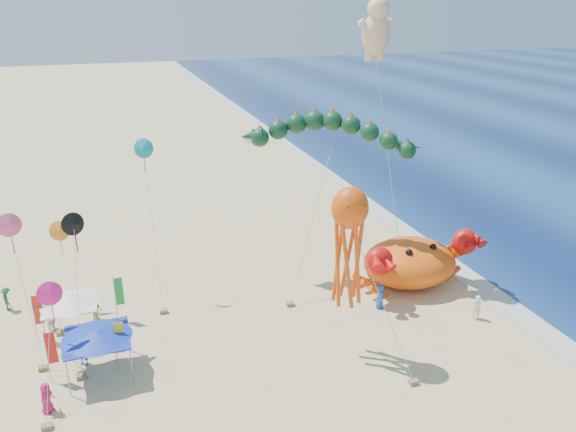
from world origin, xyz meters
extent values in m
plane|color=#D1B784|center=(0.00, 0.00, 0.00)|extent=(320.00, 320.00, 0.00)
plane|color=silver|center=(12.00, 0.00, 0.01)|extent=(320.00, 320.00, 0.00)
ellipsoid|color=#F0550C|center=(7.36, 2.29, 1.64)|extent=(7.44, 6.39, 3.28)
sphere|color=#B90C0B|center=(3.69, 0.91, 3.09)|extent=(1.95, 1.95, 1.95)
sphere|color=black|center=(6.33, 1.14, 3.09)|extent=(0.50, 0.50, 0.50)
sphere|color=#B90C0B|center=(11.02, 0.91, 3.09)|extent=(1.95, 1.95, 1.95)
sphere|color=black|center=(8.39, 1.14, 3.09)|extent=(0.50, 0.50, 0.50)
cone|color=#0D331B|center=(-3.09, 5.76, 10.42)|extent=(1.67, 1.23, 1.37)
cylinder|color=#B2B2B2|center=(0.33, 3.83, 4.95)|extent=(4.44, 3.90, 9.62)
cube|color=olive|center=(-1.87, 1.91, 0.12)|extent=(0.50, 0.35, 0.25)
ellipsoid|color=#F6BE96|center=(5.29, 5.42, 17.14)|extent=(1.90, 1.56, 2.79)
sphere|color=#F6BE96|center=(5.29, 5.25, 18.77)|extent=(1.46, 1.46, 1.46)
ellipsoid|color=red|center=(5.29, 5.33, 19.29)|extent=(0.94, 0.94, 0.66)
cylinder|color=#B2B2B2|center=(6.46, 4.52, 8.09)|extent=(2.41, 1.86, 15.89)
cube|color=olive|center=(7.64, 3.61, 0.12)|extent=(0.50, 0.35, 0.25)
ellipsoid|color=#ED4E0C|center=(-0.53, -3.92, 8.97)|extent=(2.05, 1.84, 2.36)
cylinder|color=#B2B2B2|center=(0.60, -5.96, 4.22)|extent=(2.31, 4.14, 8.16)
cube|color=olive|center=(1.73, -8.01, 0.12)|extent=(0.50, 0.35, 0.25)
cylinder|color=gray|center=(-15.72, -3.07, 1.10)|extent=(0.06, 0.06, 2.20)
cylinder|color=gray|center=(-12.55, -3.07, 1.10)|extent=(0.06, 0.06, 2.20)
cylinder|color=gray|center=(-15.72, 0.10, 1.10)|extent=(0.06, 0.06, 2.20)
cylinder|color=gray|center=(-12.55, 0.10, 1.10)|extent=(0.06, 0.06, 2.20)
cube|color=#122CA5|center=(-14.14, -1.48, 2.24)|extent=(3.41, 3.41, 0.08)
cone|color=#122CA5|center=(-14.14, -1.48, 2.48)|extent=(3.75, 3.75, 0.45)
cylinder|color=gray|center=(-17.06, 1.47, 1.10)|extent=(0.06, 0.06, 2.20)
cylinder|color=gray|center=(-14.19, 1.47, 1.10)|extent=(0.06, 0.06, 2.20)
cylinder|color=gray|center=(-17.06, 4.34, 1.10)|extent=(0.06, 0.06, 2.20)
cylinder|color=gray|center=(-14.19, 4.34, 1.10)|extent=(0.06, 0.06, 2.20)
cube|color=silver|center=(-15.63, 2.90, 2.24)|extent=(3.11, 3.11, 0.08)
cone|color=silver|center=(-15.63, 2.90, 2.48)|extent=(3.42, 3.42, 0.45)
cylinder|color=gray|center=(-13.26, -1.65, 1.60)|extent=(0.05, 0.05, 3.20)
cube|color=yellow|center=(-12.98, -1.65, 2.10)|extent=(0.50, 0.04, 1.90)
cylinder|color=gray|center=(-16.75, -1.47, 1.60)|extent=(0.05, 0.05, 3.20)
cube|color=red|center=(-16.47, -1.47, 2.10)|extent=(0.50, 0.04, 1.90)
cylinder|color=gray|center=(-17.68, 2.95, 1.60)|extent=(0.05, 0.05, 3.20)
cube|color=red|center=(-17.40, 2.95, 2.10)|extent=(0.50, 0.04, 1.90)
cylinder|color=gray|center=(-12.98, 3.72, 1.60)|extent=(0.05, 0.05, 3.20)
cube|color=green|center=(-12.70, 3.72, 2.10)|extent=(0.50, 0.04, 1.90)
imported|color=#216327|center=(-19.81, 7.51, 0.82)|extent=(0.88, 1.18, 1.64)
imported|color=#1C33A8|center=(-15.03, -0.43, 0.90)|extent=(0.79, 0.75, 1.81)
imported|color=white|center=(8.97, -3.47, 0.84)|extent=(0.67, 0.50, 1.68)
imported|color=#BD1E55|center=(-16.76, -3.94, 0.84)|extent=(0.91, 0.98, 1.68)
imported|color=#1A499B|center=(3.72, -0.25, 0.86)|extent=(0.72, 0.94, 1.71)
imported|color=yellow|center=(-14.29, 4.29, 0.83)|extent=(0.99, 0.95, 1.66)
imported|color=silver|center=(-16.97, 4.10, 0.88)|extent=(1.07, 1.00, 1.76)
cone|color=orange|center=(-15.92, 6.91, 5.38)|extent=(1.30, 0.51, 1.32)
cylinder|color=#B2B2B2|center=(-15.67, 5.41, 2.72)|extent=(0.55, 3.04, 5.16)
cube|color=olive|center=(-15.42, 3.91, 0.12)|extent=(0.50, 0.35, 0.25)
cone|color=#E94D88|center=(-17.91, 1.96, 7.99)|extent=(1.30, 0.51, 1.32)
cylinder|color=#B2B2B2|center=(-17.66, 0.46, 4.02)|extent=(0.55, 3.04, 7.75)
cube|color=olive|center=(-17.41, -1.04, 0.12)|extent=(0.50, 0.35, 0.25)
cone|color=#F81B89|center=(-16.11, -1.28, 5.17)|extent=(1.30, 0.51, 1.32)
cylinder|color=#B2B2B2|center=(-15.86, -2.78, 2.61)|extent=(0.55, 3.04, 4.94)
cube|color=olive|center=(-15.61, -4.28, 0.12)|extent=(0.50, 0.35, 0.25)
cone|color=black|center=(-14.65, 1.68, 7.74)|extent=(1.30, 0.51, 1.32)
cylinder|color=#B2B2B2|center=(-14.40, 0.18, 3.90)|extent=(0.55, 3.04, 7.51)
cube|color=olive|center=(-14.15, -1.32, 0.12)|extent=(0.50, 0.35, 0.25)
cone|color=#0D8690|center=(-10.15, 7.25, 10.29)|extent=(1.30, 0.51, 1.32)
cylinder|color=#B2B2B2|center=(-9.90, 5.75, 5.17)|extent=(0.55, 3.04, 10.05)
cube|color=olive|center=(-9.65, 4.25, 0.12)|extent=(0.50, 0.35, 0.25)
camera|label=1|loc=(-12.71, -29.32, 19.48)|focal=35.00mm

